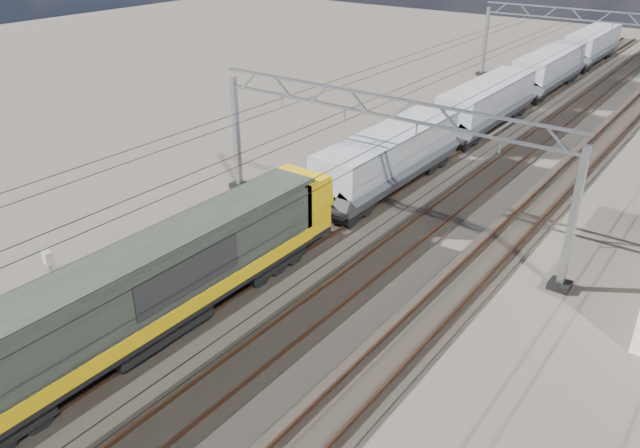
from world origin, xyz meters
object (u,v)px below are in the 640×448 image
Objects in this scene: hopper_wagon_third at (549,68)px; trackside_cabinet at (48,258)px; locomotive at (146,288)px; hopper_wagon_mid at (487,102)px; catenary_gantry_mid at (378,159)px; hopper_wagon_fourth at (592,44)px; hopper_wagon_lead at (389,156)px; catenary_gantry_far at (585,46)px.

hopper_wagon_third is 9.54× the size of trackside_cabinet.
locomotive is 1.62× the size of hopper_wagon_mid.
catenary_gantry_mid reaches higher than hopper_wagon_fourth.
catenary_gantry_mid reaches higher than hopper_wagon_lead.
locomotive is at bearing -90.00° from hopper_wagon_mid.
locomotive reaches higher than hopper_wagon_fourth.
catenary_gantry_far is 11.59m from hopper_wagon_fourth.
catenary_gantry_far is at bearing 55.43° from hopper_wagon_third.
hopper_wagon_mid is 9.54× the size of trackside_cabinet.
hopper_wagon_mid is 28.40m from hopper_wagon_fourth.
hopper_wagon_mid and hopper_wagon_third have the same top height.
hopper_wagon_third is at bearing 89.65° from trackside_cabinet.
hopper_wagon_fourth is at bearing 100.04° from catenary_gantry_far.
catenary_gantry_mid is 14.60× the size of trackside_cabinet.
locomotive reaches higher than hopper_wagon_third.
hopper_wagon_lead and hopper_wagon_third have the same top height.
catenary_gantry_far is (0.00, 36.00, 0.00)m from catenary_gantry_mid.
hopper_wagon_third is (0.00, 14.20, 0.00)m from hopper_wagon_mid.
hopper_wagon_fourth is at bearing 90.00° from hopper_wagon_mid.
hopper_wagon_lead is at bearing -90.00° from hopper_wagon_third.
trackside_cabinet is (-7.20, -17.39, -1.19)m from hopper_wagon_lead.
locomotive is at bearing -92.34° from catenary_gantry_far.
catenary_gantry_far is 17.30m from hopper_wagon_mid.
hopper_wagon_fourth is at bearing 90.00° from locomotive.
hopper_wagon_lead is at bearing 113.07° from catenary_gantry_mid.
hopper_wagon_lead is at bearing -90.00° from hopper_wagon_fourth.
hopper_wagon_fourth is (0.00, 28.40, 0.00)m from hopper_wagon_mid.
locomotive reaches higher than trackside_cabinet.
hopper_wagon_lead is (-0.00, 17.70, -0.09)m from locomotive.
catenary_gantry_far reaches higher than hopper_wagon_fourth.
hopper_wagon_third is at bearing 90.00° from hopper_wagon_mid.
hopper_wagon_lead is 14.20m from hopper_wagon_mid.
hopper_wagon_lead is 42.60m from hopper_wagon_fourth.
hopper_wagon_mid is at bearing 90.00° from locomotive.
hopper_wagon_third is 46.37m from trackside_cabinet.
hopper_wagon_lead reaches higher than trackside_cabinet.
locomotive is 60.30m from hopper_wagon_fourth.
locomotive is (-2.00, -49.00, -1.58)m from catenary_gantry_far.
catenary_gantry_far is at bearing 87.89° from trackside_cabinet.
hopper_wagon_mid is 1.00× the size of hopper_wagon_fourth.
trackside_cabinet is at bearing -125.94° from catenary_gantry_mid.
locomotive is 46.10m from hopper_wagon_third.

